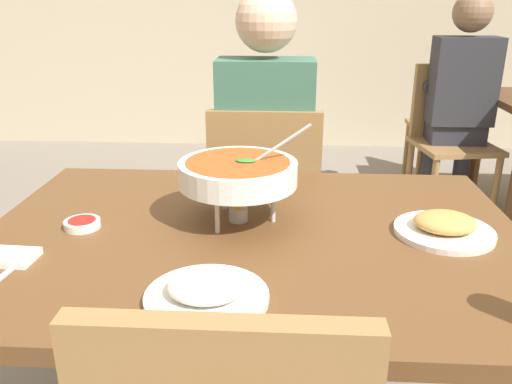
{
  "coord_description": "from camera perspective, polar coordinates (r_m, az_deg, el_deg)",
  "views": [
    {
      "loc": [
        0.08,
        -1.18,
        1.28
      ],
      "look_at": [
        0.0,
        0.15,
        0.78
      ],
      "focal_mm": 36.79,
      "sensor_mm": 36.0,
      "label": 1
    }
  ],
  "objects": [
    {
      "name": "chair_bg_right",
      "position": [
        3.45,
        20.3,
        6.3
      ],
      "size": [
        0.5,
        0.5,
        0.9
      ],
      "color": "olive",
      "rests_on": "ground_plane"
    },
    {
      "name": "diner_main",
      "position": [
        2.05,
        1.07,
        5.36
      ],
      "size": [
        0.4,
        0.45,
        1.31
      ],
      "color": "#2D2D38",
      "rests_on": "ground_plane"
    },
    {
      "name": "rice_plate",
      "position": [
        1.02,
        -5.4,
        -10.72
      ],
      "size": [
        0.24,
        0.24,
        0.06
      ],
      "color": "white",
      "rests_on": "dining_table_main"
    },
    {
      "name": "chair_diner_main",
      "position": [
        2.09,
        0.99,
        -1.12
      ],
      "size": [
        0.44,
        0.44,
        0.9
      ],
      "color": "olive",
      "rests_on": "ground_plane"
    },
    {
      "name": "chair_bg_corner",
      "position": [
        3.88,
        21.21,
        7.63
      ],
      "size": [
        0.44,
        0.44,
        0.9
      ],
      "color": "olive",
      "rests_on": "ground_plane"
    },
    {
      "name": "appetizer_plate",
      "position": [
        1.36,
        19.81,
        -3.59
      ],
      "size": [
        0.24,
        0.24,
        0.06
      ],
      "color": "white",
      "rests_on": "dining_table_main"
    },
    {
      "name": "sauce_dish",
      "position": [
        1.39,
        -18.39,
        -3.3
      ],
      "size": [
        0.09,
        0.09,
        0.02
      ],
      "color": "white",
      "rests_on": "dining_table_main"
    },
    {
      "name": "napkin_folded",
      "position": [
        1.29,
        -25.33,
        -6.39
      ],
      "size": [
        0.12,
        0.09,
        0.02
      ],
      "primitive_type": "cube",
      "rotation": [
        0.0,
        0.0,
        -0.05
      ],
      "color": "white",
      "rests_on": "dining_table_main"
    },
    {
      "name": "curry_bowl",
      "position": [
        1.32,
        -1.97,
        2.01
      ],
      "size": [
        0.33,
        0.3,
        0.26
      ],
      "color": "silver",
      "rests_on": "dining_table_main"
    },
    {
      "name": "patron_bg_right",
      "position": [
        3.39,
        21.26,
        10.02
      ],
      "size": [
        0.4,
        0.45,
        1.31
      ],
      "color": "#2D2D38",
      "rests_on": "ground_plane"
    },
    {
      "name": "dining_table_main",
      "position": [
        1.35,
        -0.38,
        -8.09
      ],
      "size": [
        1.34,
        0.96,
        0.73
      ],
      "color": "brown",
      "rests_on": "ground_plane"
    },
    {
      "name": "spoon_utensil",
      "position": [
        1.24,
        -25.13,
        -7.67
      ],
      "size": [
        0.03,
        0.17,
        0.01
      ],
      "primitive_type": "cube",
      "rotation": [
        0.0,
        0.0,
        -0.1
      ],
      "color": "silver",
      "rests_on": "dining_table_main"
    }
  ]
}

